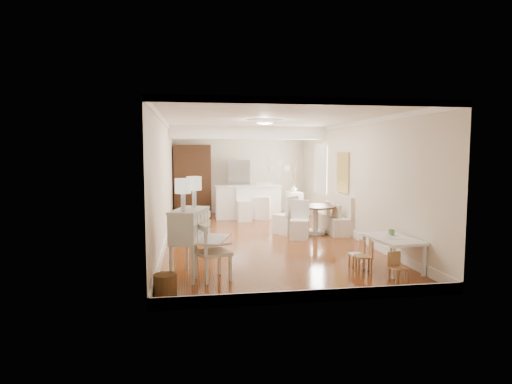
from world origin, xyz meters
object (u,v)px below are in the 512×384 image
object	(u,v)px
wicker_basket	(165,286)
kids_chair_c	(398,268)
bar_stool_right	(263,201)
kids_table	(392,253)
bar_stool_left	(244,205)
kids_chair_b	(357,254)
gustavian_armchair	(213,252)
kids_chair_a	(364,256)
fridge	(250,187)
sideboard	(294,204)
dining_table	(316,220)
slip_chair_near	(300,220)
slip_chair_far	(285,215)
secretary_bureau	(190,243)
breakfast_counter	(248,202)
pantry_cabinet	(192,180)

from	to	relation	value
wicker_basket	kids_chair_c	world-z (taller)	kids_chair_c
bar_stool_right	wicker_basket	bearing A→B (deg)	-95.37
kids_table	bar_stool_left	bearing A→B (deg)	109.09
kids_chair_b	bar_stool_right	bearing A→B (deg)	-172.70
gustavian_armchair	kids_chair_a	xyz separation A→B (m)	(2.60, 0.03, -0.17)
fridge	sideboard	distance (m)	1.70
bar_stool_left	kids_chair_b	bearing A→B (deg)	-81.66
dining_table	bar_stool_left	bearing A→B (deg)	124.67
kids_chair_c	slip_chair_near	bearing A→B (deg)	89.40
slip_chair_far	fridge	distance (m)	3.72
secretary_bureau	sideboard	size ratio (longest dim) A/B	1.35
secretary_bureau	breakfast_counter	bearing A→B (deg)	91.78
slip_chair_near	fridge	distance (m)	4.47
kids_chair_b	dining_table	distance (m)	3.20
wicker_basket	fridge	xyz separation A→B (m)	(2.35, 8.11, 0.73)
kids_chair_b	fridge	xyz separation A→B (m)	(-0.96, 7.04, 0.65)
secretary_bureau	fridge	world-z (taller)	fridge
gustavian_armchair	kids_table	xyz separation A→B (m)	(3.17, 0.14, -0.18)
kids_chair_b	breakfast_counter	xyz separation A→B (m)	(-1.16, 5.99, 0.26)
kids_chair_a	gustavian_armchair	bearing A→B (deg)	-77.12
pantry_cabinet	sideboard	xyz separation A→B (m)	(3.19, -1.02, -0.75)
bar_stool_right	kids_table	bearing A→B (deg)	-62.13
sideboard	kids_chair_c	bearing A→B (deg)	-92.32
secretary_bureau	gustavian_armchair	world-z (taller)	secretary_bureau
kids_chair_b	fridge	distance (m)	7.13
slip_chair_far	gustavian_armchair	bearing A→B (deg)	20.50
breakfast_counter	dining_table	bearing A→B (deg)	-64.10
gustavian_armchair	kids_table	world-z (taller)	gustavian_armchair
breakfast_counter	kids_chair_c	bearing A→B (deg)	-78.09
gustavian_armchair	kids_chair_b	distance (m)	2.61
dining_table	pantry_cabinet	distance (m)	4.99
fridge	slip_chair_far	bearing A→B (deg)	-83.72
sideboard	slip_chair_near	bearing A→B (deg)	-103.70
kids_chair_a	pantry_cabinet	xyz separation A→B (m)	(-2.87, 7.37, 0.86)
breakfast_counter	bar_stool_left	distance (m)	0.58
bar_stool_left	slip_chair_far	bearing A→B (deg)	-74.58
kids_chair_b	slip_chair_near	xyz separation A→B (m)	(-0.37, 2.62, 0.21)
pantry_cabinet	fridge	bearing A→B (deg)	-0.90
dining_table	sideboard	bearing A→B (deg)	87.21
wicker_basket	bar_stool_left	world-z (taller)	bar_stool_left
kids_chair_c	bar_stool_left	xyz separation A→B (m)	(-1.67, 6.40, 0.24)
kids_chair_c	gustavian_armchair	bearing A→B (deg)	156.56
wicker_basket	sideboard	xyz separation A→B (m)	(3.64, 7.13, 0.24)
gustavian_armchair	bar_stool_right	bearing A→B (deg)	-38.63
secretary_bureau	slip_chair_far	bearing A→B (deg)	73.52
kids_chair_a	wicker_basket	bearing A→B (deg)	-64.62
slip_chair_near	bar_stool_left	size ratio (longest dim) A/B	0.94
secretary_bureau	gustavian_armchair	xyz separation A→B (m)	(0.38, -0.22, -0.11)
dining_table	bar_stool_right	world-z (taller)	bar_stool_right
secretary_bureau	kids_chair_b	xyz separation A→B (m)	(2.96, 0.11, -0.32)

